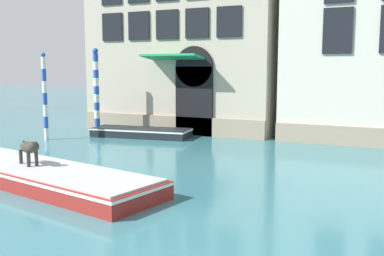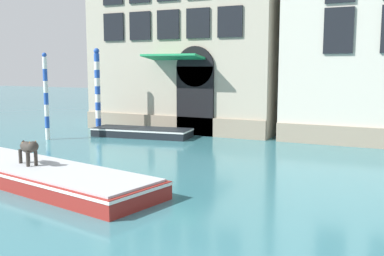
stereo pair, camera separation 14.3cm
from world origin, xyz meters
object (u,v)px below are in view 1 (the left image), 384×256
Objects in this scene: boat_foreground at (42,175)px; mooring_pole_0 at (96,91)px; mooring_pole_2 at (45,96)px; boat_moored_near_palazzo at (141,132)px; dog_on_deck at (29,148)px.

mooring_pole_0 reaches higher than boat_foreground.
mooring_pole_2 is (-5.97, 6.60, 1.85)m from boat_foreground.
boat_moored_near_palazzo is 5.03m from mooring_pole_2.
boat_foreground is 9.09m from mooring_pole_2.
mooring_pole_2 is at bearing 153.68° from dog_on_deck.
boat_moored_near_palazzo is at bearing 114.72° from boat_foreground.
mooring_pole_2 reaches higher than boat_moored_near_palazzo.
mooring_pole_2 is at bearing -150.78° from boat_moored_near_palazzo.
mooring_pole_2 reaches higher than boat_foreground.
boat_foreground is at bearing 26.89° from dog_on_deck.
boat_foreground is 7.71× the size of dog_on_deck.
dog_on_deck is at bearing -64.67° from mooring_pole_0.
mooring_pole_0 is (-2.58, -0.22, 2.06)m from boat_moored_near_palazzo.
boat_foreground is 9.65m from boat_moored_near_palazzo.
boat_foreground is at bearing -62.29° from mooring_pole_0.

